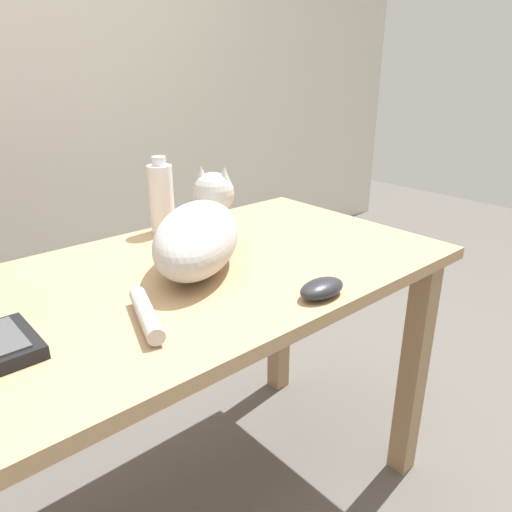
% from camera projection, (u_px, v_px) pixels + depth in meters
% --- Properties ---
extents(desk, '(1.59, 0.68, 0.74)m').
position_uv_depth(desk, '(125.00, 337.00, 1.04)').
color(desk, tan).
rests_on(desk, ground_plane).
extents(cat, '(0.47, 0.44, 0.20)m').
position_uv_depth(cat, '(199.00, 232.00, 1.11)').
color(cat, '#B2ADA8').
rests_on(cat, desk).
extents(computer_mouse, '(0.11, 0.06, 0.04)m').
position_uv_depth(computer_mouse, '(322.00, 288.00, 0.98)').
color(computer_mouse, '#232328').
rests_on(computer_mouse, desk).
extents(water_bottle, '(0.07, 0.07, 0.21)m').
position_uv_depth(water_bottle, '(162.00, 198.00, 1.33)').
color(water_bottle, silver).
rests_on(water_bottle, desk).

